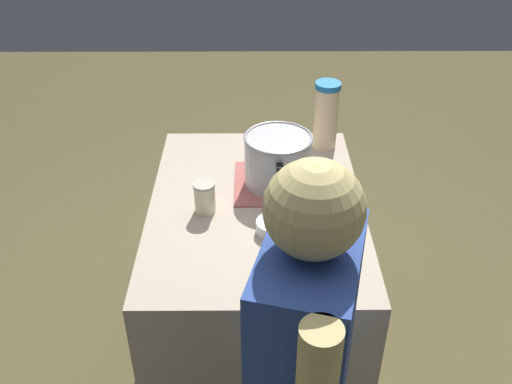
{
  "coord_description": "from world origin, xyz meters",
  "views": [
    {
      "loc": [
        1.75,
        -0.01,
        2.13
      ],
      "look_at": [
        0.0,
        0.0,
        0.94
      ],
      "focal_mm": 40.37,
      "sensor_mm": 36.0,
      "label": 1
    }
  ],
  "objects": [
    {
      "name": "mason_jar",
      "position": [
        0.05,
        -0.19,
        0.96
      ],
      "size": [
        0.08,
        0.08,
        0.12
      ],
      "color": "beige",
      "rests_on": "counter_slab"
    },
    {
      "name": "broccoli_bowl_center",
      "position": [
        0.17,
        0.06,
        0.93
      ],
      "size": [
        0.12,
        0.12,
        0.08
      ],
      "color": "silver",
      "rests_on": "counter_slab"
    },
    {
      "name": "dish_cloth",
      "position": [
        -0.13,
        0.08,
        0.9
      ],
      "size": [
        0.32,
        0.33,
        0.01
      ],
      "primitive_type": "cube",
      "color": "#B15D57",
      "rests_on": "counter_slab"
    },
    {
      "name": "counter_slab",
      "position": [
        0.0,
        0.0,
        0.45
      ],
      "size": [
        1.09,
        0.79,
        0.89
      ],
      "primitive_type": "cube",
      "color": "#B3A18D",
      "rests_on": "ground_plane"
    },
    {
      "name": "lemonade_pitcher",
      "position": [
        -0.43,
        0.3,
        1.04
      ],
      "size": [
        0.11,
        0.11,
        0.29
      ],
      "color": "beige",
      "rests_on": "counter_slab"
    },
    {
      "name": "broccoli_bowl_front",
      "position": [
        0.33,
        0.26,
        0.92
      ],
      "size": [
        0.13,
        0.13,
        0.07
      ],
      "color": "silver",
      "rests_on": "counter_slab"
    },
    {
      "name": "ground_plane",
      "position": [
        0.0,
        0.0,
        0.0
      ],
      "size": [
        8.0,
        8.0,
        0.0
      ],
      "primitive_type": "plane",
      "color": "brown"
    },
    {
      "name": "cooking_pot",
      "position": [
        -0.13,
        0.08,
        1.01
      ],
      "size": [
        0.33,
        0.26,
        0.2
      ],
      "color": "#B7B7BC",
      "rests_on": "dish_cloth"
    }
  ]
}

